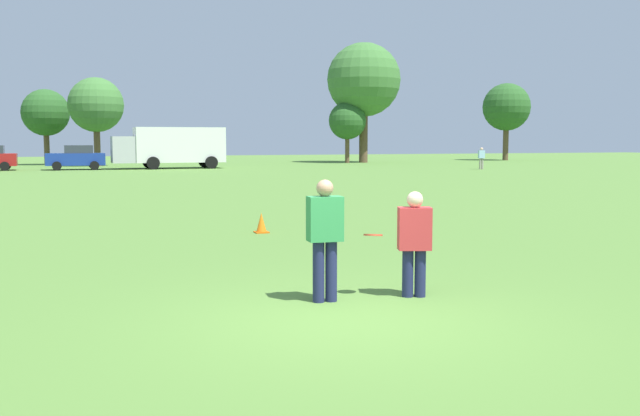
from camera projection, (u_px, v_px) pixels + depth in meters
ground_plane at (346, 319)px, 8.59m from camera, size 185.27×185.27×0.00m
player_thrower at (325, 233)px, 9.45m from camera, size 0.48×0.30×1.67m
player_defender at (414, 238)px, 9.76m from camera, size 0.52×0.40×1.49m
frisbee at (373, 235)px, 9.81m from camera, size 0.27×0.27×0.08m
traffic_cone at (261, 223)px, 16.62m from camera, size 0.32×0.32×0.48m
parked_car_mid_right at (76, 157)px, 52.04m from camera, size 4.22×2.25×1.82m
box_truck at (171, 146)px, 54.23m from camera, size 8.52×3.07×3.18m
bystander_sideline_watcher at (481, 157)px, 52.78m from camera, size 0.50×0.35×1.65m
tree_west_maple at (46, 113)px, 61.51m from camera, size 4.10×4.10×6.67m
tree_center_elm at (96, 105)px, 58.69m from camera, size 4.58×4.58×7.44m
tree_east_birch at (347, 121)px, 67.27m from camera, size 3.61×3.61×5.87m
tree_east_oak at (364, 80)px, 68.08m from camera, size 7.16×7.16×11.64m
tree_far_east_pine at (507, 107)px, 76.06m from camera, size 5.15×5.15×8.36m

